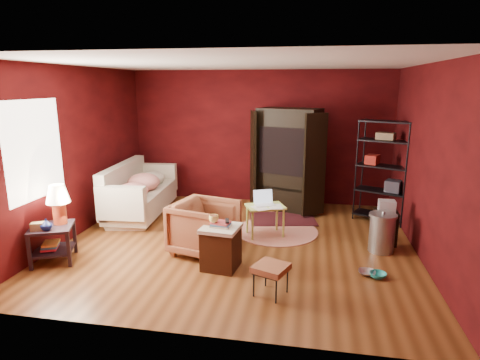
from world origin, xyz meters
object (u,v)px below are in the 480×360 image
Objects in this scene: wire_shelving at (384,167)px; tv_armoire at (288,158)px; side_table at (55,216)px; hamper at (221,246)px; sofa at (139,196)px; armchair at (205,225)px; laptop_desk at (265,209)px.

tv_armoire is at bearing -168.36° from wire_shelving.
side_table is 2.43m from hamper.
sofa is 2.17× the size of armchair.
armchair is at bearing 16.88° from side_table.
sofa is at bearing 62.59° from armchair.
sofa is at bearing 136.05° from hamper.
sofa is 4.67m from wire_shelving.
armchair is at bearing -156.53° from laptop_desk.
tv_armoire is at bearing 76.06° from hamper.
hamper is 0.34× the size of tv_armoire.
armchair reaches higher than sofa.
tv_armoire reaches higher than wire_shelving.
sofa is 1.72× the size of side_table.
sofa is 2.93m from hamper.
wire_shelving is at bearing 5.22° from tv_armoire.
laptop_desk is at bearing 71.22° from hamper.
laptop_desk is (2.56, -0.70, 0.10)m from sofa.
sofa is at bearing 82.55° from side_table.
sofa is 3.04m from tv_armoire.
armchair is 0.47× the size of wire_shelving.
side_table is at bearing 121.36° from armchair.
sofa is 2.66m from laptop_desk.
side_table reaches higher than armchair.
side_table is at bearing -176.01° from laptop_desk.
laptop_desk is (2.85, 1.49, -0.20)m from side_table.
wire_shelving is at bearing 28.29° from side_table.
sofa is 2.35m from armchair.
armchair reaches higher than laptop_desk.
side_table is 0.54× the size of tv_armoire.
side_table is 5.56m from wire_shelving.
wire_shelving is (1.78, -0.42, -0.04)m from tv_armoire.
side_table is at bearing 164.48° from sofa.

